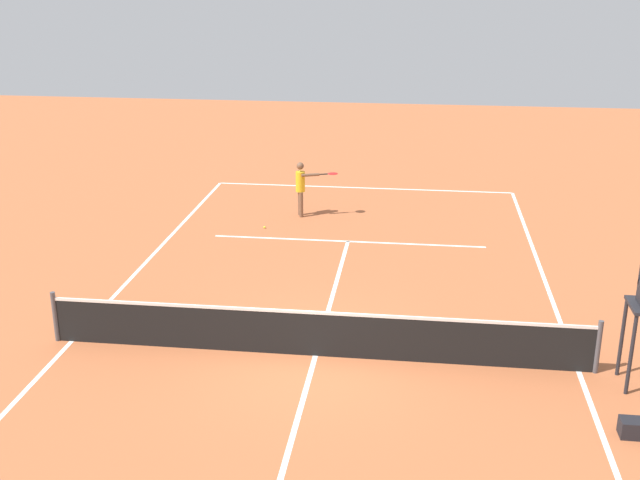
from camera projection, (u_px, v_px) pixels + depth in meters
name	position (u px, v px, depth m)	size (l,w,h in m)	color
ground_plane	(315.00, 356.00, 15.64)	(60.00, 60.00, 0.00)	#B76038
court_lines	(315.00, 355.00, 15.64)	(10.19, 25.01, 0.01)	white
tennis_net	(315.00, 333.00, 15.48)	(10.79, 0.10, 1.07)	#4C4C51
player_serving	(302.00, 184.00, 23.96)	(1.31, 0.56, 1.68)	brown
tennis_ball	(265.00, 227.00, 23.14)	(0.07, 0.07, 0.07)	#CCE033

